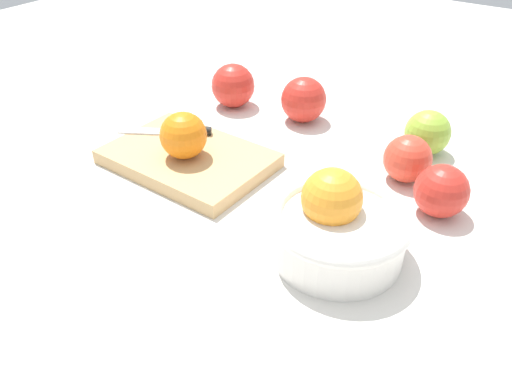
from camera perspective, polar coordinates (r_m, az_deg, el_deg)
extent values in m
plane|color=silver|center=(0.79, 2.41, 2.31)|extent=(2.40, 2.40, 0.00)
cylinder|color=white|center=(0.62, 9.16, -4.96)|extent=(0.16, 0.16, 0.06)
torus|color=white|center=(0.60, 9.40, -2.86)|extent=(0.17, 0.17, 0.02)
sphere|color=orange|center=(0.61, 8.52, -0.68)|extent=(0.07, 0.07, 0.07)
cube|color=tan|center=(0.81, -7.62, 3.76)|extent=(0.25, 0.18, 0.02)
sphere|color=orange|center=(0.77, -8.17, 6.31)|extent=(0.07, 0.07, 0.07)
cube|color=silver|center=(0.87, -11.64, 6.68)|extent=(0.11, 0.07, 0.00)
cylinder|color=black|center=(0.85, -6.60, 6.91)|extent=(0.05, 0.03, 0.01)
sphere|color=red|center=(0.72, 20.12, 0.11)|extent=(0.07, 0.07, 0.07)
sphere|color=#8EB738|center=(0.86, 18.73, 6.34)|extent=(0.07, 0.07, 0.07)
sphere|color=#D6422D|center=(0.78, 16.67, 3.60)|extent=(0.07, 0.07, 0.07)
sphere|color=red|center=(0.93, 5.37, 10.30)|extent=(0.08, 0.08, 0.08)
sphere|color=red|center=(0.98, -2.60, 11.86)|extent=(0.08, 0.08, 0.08)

